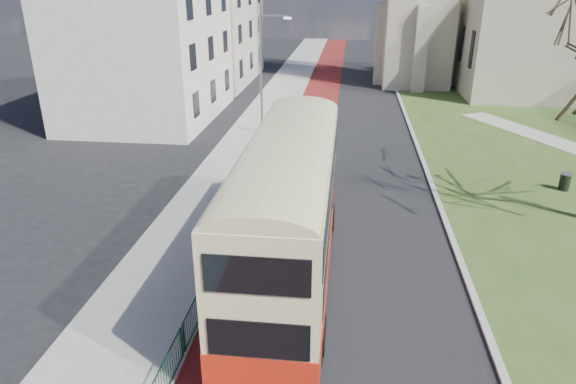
# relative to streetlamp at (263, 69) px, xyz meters

# --- Properties ---
(ground) EXTENTS (160.00, 160.00, 0.00)m
(ground) POSITION_rel_streetlamp_xyz_m (4.35, -18.00, -4.59)
(ground) COLOR black
(ground) RESTS_ON ground
(road_carriageway) EXTENTS (9.00, 120.00, 0.01)m
(road_carriageway) POSITION_rel_streetlamp_xyz_m (5.85, 2.00, -4.59)
(road_carriageway) COLOR black
(road_carriageway) RESTS_ON ground
(bus_lane) EXTENTS (3.40, 120.00, 0.01)m
(bus_lane) POSITION_rel_streetlamp_xyz_m (3.15, 2.00, -4.59)
(bus_lane) COLOR #591414
(bus_lane) RESTS_ON ground
(pavement_west) EXTENTS (4.00, 120.00, 0.12)m
(pavement_west) POSITION_rel_streetlamp_xyz_m (-0.65, 2.00, -4.53)
(pavement_west) COLOR gray
(pavement_west) RESTS_ON ground
(kerb_west) EXTENTS (0.25, 120.00, 0.13)m
(kerb_west) POSITION_rel_streetlamp_xyz_m (1.35, 2.00, -4.53)
(kerb_west) COLOR #999993
(kerb_west) RESTS_ON ground
(kerb_east) EXTENTS (0.25, 80.00, 0.13)m
(kerb_east) POSITION_rel_streetlamp_xyz_m (10.45, 4.00, -4.53)
(kerb_east) COLOR #999993
(kerb_east) RESTS_ON ground
(pedestrian_railing) EXTENTS (0.07, 24.00, 1.12)m
(pedestrian_railing) POSITION_rel_streetlamp_xyz_m (1.40, -14.00, -4.04)
(pedestrian_railing) COLOR #0D3A1F
(pedestrian_railing) RESTS_ON ground
(street_block_near) EXTENTS (10.30, 14.30, 13.00)m
(street_block_near) POSITION_rel_streetlamp_xyz_m (-9.65, 4.00, 1.92)
(street_block_near) COLOR beige
(street_block_near) RESTS_ON ground
(street_block_far) EXTENTS (10.30, 16.30, 11.50)m
(street_block_far) POSITION_rel_streetlamp_xyz_m (-9.65, 20.00, 1.17)
(street_block_far) COLOR beige
(street_block_far) RESTS_ON ground
(streetlamp) EXTENTS (2.13, 0.18, 8.00)m
(streetlamp) POSITION_rel_streetlamp_xyz_m (0.00, 0.00, 0.00)
(streetlamp) COLOR gray
(streetlamp) RESTS_ON pavement_west
(bus) EXTENTS (3.06, 12.62, 5.26)m
(bus) POSITION_rel_streetlamp_xyz_m (3.95, -18.63, -1.59)
(bus) COLOR red
(bus) RESTS_ON ground
(litter_bin) EXTENTS (0.61, 0.61, 0.92)m
(litter_bin) POSITION_rel_streetlamp_xyz_m (17.17, -8.37, -4.09)
(litter_bin) COLOR black
(litter_bin) RESTS_ON grass_green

